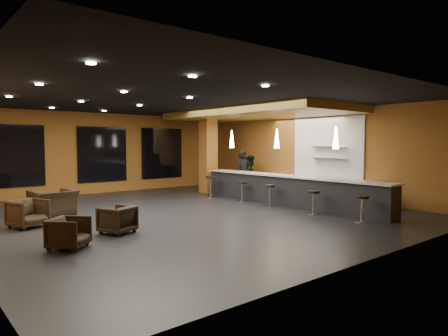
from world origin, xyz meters
TOP-DOWN VIEW (x-y plane):
  - floor at (0.00, 0.00)m, footprint 12.00×13.00m
  - ceiling at (0.00, 0.00)m, footprint 12.00×13.00m
  - wall_back at (0.00, 6.55)m, footprint 12.00×0.10m
  - wall_front at (0.00, -6.55)m, footprint 12.00×0.10m
  - wall_right at (6.05, 0.00)m, footprint 0.10×13.00m
  - wood_soffit at (4.00, 1.00)m, footprint 3.60×8.00m
  - window_left at (-3.50, 6.44)m, footprint 2.20×0.06m
  - window_center at (0.00, 6.44)m, footprint 2.20×0.06m
  - window_right at (3.00, 6.44)m, footprint 2.20×0.06m
  - tile_backsplash at (5.96, -1.00)m, footprint 0.06×3.20m
  - bar_counter at (3.65, -1.00)m, footprint 0.60×8.00m
  - bar_top at (3.65, -1.00)m, footprint 0.78×8.10m
  - prep_counter at (5.65, -0.50)m, footprint 0.70×6.00m
  - prep_top at (5.65, -0.50)m, footprint 0.72×6.00m
  - wall_shelf_lower at (5.82, -1.20)m, footprint 0.30×1.50m
  - wall_shelf_upper at (5.82, -1.20)m, footprint 0.30×1.50m
  - column at (3.65, 3.60)m, footprint 0.60×0.60m
  - pendant_0 at (3.65, -3.00)m, footprint 0.20×0.20m
  - pendant_1 at (3.65, -0.50)m, footprint 0.20×0.20m
  - pendant_2 at (3.65, 2.00)m, footprint 0.20×0.20m
  - staff_a at (4.15, 1.84)m, footprint 0.80×0.65m
  - staff_b at (4.84, 2.10)m, footprint 0.97×0.86m
  - staff_c at (4.93, 2.45)m, footprint 0.84×0.61m
  - armchair_a at (-4.30, -2.10)m, footprint 1.00×1.00m
  - armchair_b at (-2.93, -1.41)m, footprint 0.94×0.95m
  - armchair_c at (-4.42, 0.67)m, footprint 1.02×1.03m
  - armchair_d at (-3.40, 2.00)m, footprint 1.30×1.17m
  - bar_stool_0 at (2.85, -4.43)m, footprint 0.37×0.37m
  - bar_stool_1 at (2.84, -2.80)m, footprint 0.37×0.37m
  - bar_stool_2 at (2.91, -0.88)m, footprint 0.38×0.38m
  - bar_stool_3 at (2.96, 0.59)m, footprint 0.38×0.38m
  - bar_stool_4 at (2.76, 2.25)m, footprint 0.44×0.44m

SIDE VIEW (x-z plane):
  - floor at x=0.00m, z-range -0.10..0.00m
  - armchair_a at x=-4.30m, z-range 0.00..0.65m
  - armchair_b at x=-2.93m, z-range 0.00..0.67m
  - armchair_c at x=-4.42m, z-range 0.00..0.74m
  - armchair_d at x=-3.40m, z-range 0.00..0.78m
  - prep_counter at x=5.65m, z-range 0.00..0.86m
  - bar_stool_1 at x=2.84m, z-range 0.10..0.83m
  - bar_stool_0 at x=2.85m, z-range 0.10..0.84m
  - bar_stool_2 at x=2.91m, z-range 0.10..0.85m
  - bar_stool_3 at x=2.96m, z-range 0.11..0.86m
  - bar_counter at x=3.65m, z-range 0.00..1.00m
  - bar_stool_4 at x=2.76m, z-range 0.12..0.98m
  - staff_c at x=4.93m, z-range 0.00..1.58m
  - staff_b at x=4.84m, z-range 0.00..1.66m
  - prep_top at x=5.65m, z-range 0.87..0.90m
  - staff_a at x=4.15m, z-range 0.00..1.88m
  - bar_top at x=3.65m, z-range 1.00..1.05m
  - wall_shelf_lower at x=5.82m, z-range 1.59..1.61m
  - window_left at x=-3.50m, z-range 0.50..2.90m
  - window_center at x=0.00m, z-range 0.50..2.90m
  - window_right at x=3.00m, z-range 0.50..2.90m
  - wall_back at x=0.00m, z-range 0.00..3.50m
  - wall_front at x=0.00m, z-range 0.00..3.50m
  - wall_right at x=6.05m, z-range 0.00..3.50m
  - column at x=3.65m, z-range 0.00..3.50m
  - tile_backsplash at x=5.96m, z-range 0.80..3.20m
  - wall_shelf_upper at x=5.82m, z-range 2.03..2.06m
  - pendant_0 at x=3.65m, z-range 2.00..2.70m
  - pendant_1 at x=3.65m, z-range 2.00..2.70m
  - pendant_2 at x=3.65m, z-range 2.00..2.70m
  - wood_soffit at x=4.00m, z-range 3.22..3.50m
  - ceiling at x=0.00m, z-range 3.50..3.60m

